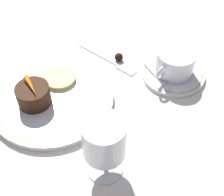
# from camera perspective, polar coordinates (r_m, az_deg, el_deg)

# --- Properties ---
(ground_plane) EXTENTS (3.00, 3.00, 0.00)m
(ground_plane) POSITION_cam_1_polar(r_m,az_deg,el_deg) (0.68, -9.65, -2.87)
(ground_plane) COLOR white
(dinner_plate) EXTENTS (0.27, 0.27, 0.01)m
(dinner_plate) POSITION_cam_1_polar(r_m,az_deg,el_deg) (0.70, -10.89, 0.12)
(dinner_plate) COLOR white
(dinner_plate) RESTS_ON ground_plane
(saucer) EXTENTS (0.15, 0.15, 0.01)m
(saucer) POSITION_cam_1_polar(r_m,az_deg,el_deg) (0.76, 11.08, 4.46)
(saucer) COLOR white
(saucer) RESTS_ON ground_plane
(coffee_cup) EXTENTS (0.11, 0.09, 0.06)m
(coffee_cup) POSITION_cam_1_polar(r_m,az_deg,el_deg) (0.74, 11.43, 6.44)
(coffee_cup) COLOR white
(coffee_cup) RESTS_ON saucer
(spoon) EXTENTS (0.04, 0.10, 0.00)m
(spoon) POSITION_cam_1_polar(r_m,az_deg,el_deg) (0.73, 8.77, 3.23)
(spoon) COLOR silver
(spoon) RESTS_ON saucer
(wine_glass) EXTENTS (0.07, 0.07, 0.13)m
(wine_glass) POSITION_cam_1_polar(r_m,az_deg,el_deg) (0.52, -1.45, -8.05)
(wine_glass) COLOR silver
(wine_glass) RESTS_ON ground_plane
(fork) EXTENTS (0.03, 0.18, 0.01)m
(fork) POSITION_cam_1_polar(r_m,az_deg,el_deg) (0.78, 0.07, 6.67)
(fork) COLOR silver
(fork) RESTS_ON ground_plane
(dessert_cake) EXTENTS (0.07, 0.07, 0.04)m
(dessert_cake) POSITION_cam_1_polar(r_m,az_deg,el_deg) (0.68, -14.16, 0.53)
(dessert_cake) COLOR #381E0F
(dessert_cake) RESTS_ON dinner_plate
(carrot_garnish) EXTENTS (0.03, 0.06, 0.01)m
(carrot_garnish) POSITION_cam_1_polar(r_m,az_deg,el_deg) (0.66, -14.60, 2.17)
(carrot_garnish) COLOR orange
(carrot_garnish) RESTS_ON dessert_cake
(pineapple_slice) EXTENTS (0.07, 0.07, 0.01)m
(pineapple_slice) POSITION_cam_1_polar(r_m,az_deg,el_deg) (0.72, -9.51, 3.60)
(pineapple_slice) COLOR #EFE075
(pineapple_slice) RESTS_ON dinner_plate
(chocolate_truffle) EXTENTS (0.02, 0.02, 0.02)m
(chocolate_truffle) POSITION_cam_1_polar(r_m,az_deg,el_deg) (0.78, 1.25, 7.48)
(chocolate_truffle) COLOR black
(chocolate_truffle) RESTS_ON ground_plane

